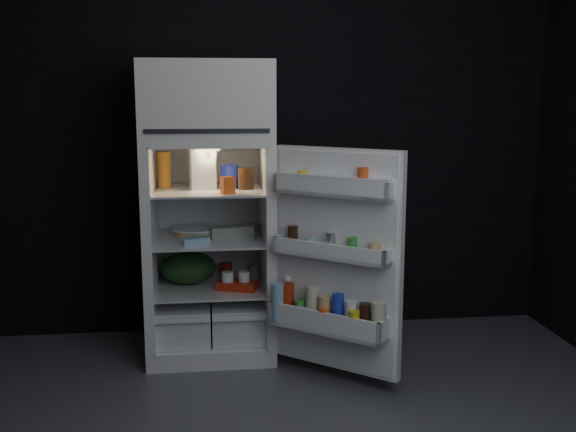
{
  "coord_description": "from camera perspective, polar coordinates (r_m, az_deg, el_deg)",
  "views": [
    {
      "loc": [
        -0.31,
        -2.77,
        1.58
      ],
      "look_at": [
        0.15,
        1.0,
        0.9
      ],
      "focal_mm": 42.0,
      "sensor_mm": 36.0,
      "label": 1
    }
  ],
  "objects": [
    {
      "name": "wall_back",
      "position": [
        4.49,
        -2.99,
        7.18
      ],
      "size": [
        4.0,
        0.0,
        2.7
      ],
      "primitive_type": "cube",
      "color": "black",
      "rests_on": "ground"
    },
    {
      "name": "wall_front",
      "position": [
        1.14,
        9.01,
        -1.47
      ],
      "size": [
        4.0,
        0.0,
        2.7
      ],
      "primitive_type": "cube",
      "color": "black",
      "rests_on": "ground"
    },
    {
      "name": "refrigerator",
      "position": [
        4.14,
        -6.73,
        1.39
      ],
      "size": [
        0.76,
        0.71,
        1.78
      ],
      "color": "white",
      "rests_on": "ground"
    },
    {
      "name": "fridge_door",
      "position": [
        3.65,
        3.91,
        -4.17
      ],
      "size": [
        0.67,
        0.61,
        1.22
      ],
      "color": "white",
      "rests_on": "ground"
    },
    {
      "name": "milk_jug",
      "position": [
        4.08,
        -7.25,
        3.95
      ],
      "size": [
        0.16,
        0.16,
        0.24
      ],
      "primitive_type": "cube",
      "rotation": [
        0.0,
        0.0,
        0.13
      ],
      "color": "white",
      "rests_on": "refrigerator"
    },
    {
      "name": "mayo_jar",
      "position": [
        4.11,
        -4.95,
        3.34
      ],
      "size": [
        0.12,
        0.12,
        0.14
      ],
      "primitive_type": "cylinder",
      "rotation": [
        0.0,
        0.0,
        -0.08
      ],
      "color": "#2134B4",
      "rests_on": "refrigerator"
    },
    {
      "name": "jam_jar",
      "position": [
        4.06,
        -3.58,
        3.2
      ],
      "size": [
        0.13,
        0.13,
        0.13
      ],
      "primitive_type": "cylinder",
      "rotation": [
        0.0,
        0.0,
        0.37
      ],
      "color": "black",
      "rests_on": "refrigerator"
    },
    {
      "name": "amber_bottle",
      "position": [
        4.19,
        -10.43,
        3.88
      ],
      "size": [
        0.1,
        0.1,
        0.22
      ],
      "primitive_type": "cylinder",
      "rotation": [
        0.0,
        0.0,
        0.17
      ],
      "color": "orange",
      "rests_on": "refrigerator"
    },
    {
      "name": "small_carton",
      "position": [
        3.86,
        -5.12,
        2.6
      ],
      "size": [
        0.09,
        0.08,
        0.1
      ],
      "primitive_type": "cube",
      "rotation": [
        0.0,
        0.0,
        0.36
      ],
      "color": "#D54F19",
      "rests_on": "refrigerator"
    },
    {
      "name": "egg_carton",
      "position": [
        4.12,
        -4.83,
        -1.36
      ],
      "size": [
        0.27,
        0.15,
        0.07
      ],
      "primitive_type": "cube",
      "rotation": [
        0.0,
        0.0,
        0.19
      ],
      "color": "gray",
      "rests_on": "refrigerator"
    },
    {
      "name": "pie",
      "position": [
        4.22,
        -7.7,
        -1.36
      ],
      "size": [
        0.32,
        0.32,
        0.04
      ],
      "primitive_type": "cylinder",
      "rotation": [
        0.0,
        0.0,
        -0.13
      ],
      "color": "tan",
      "rests_on": "refrigerator"
    },
    {
      "name": "flat_package",
      "position": [
        3.96,
        -7.86,
        -2.1
      ],
      "size": [
        0.18,
        0.13,
        0.04
      ],
      "primitive_type": "cube",
      "rotation": [
        0.0,
        0.0,
        0.36
      ],
      "color": "#80AEC6",
      "rests_on": "refrigerator"
    },
    {
      "name": "wrapped_pkg",
      "position": [
        4.28,
        -3.44,
        -1.05
      ],
      "size": [
        0.15,
        0.14,
        0.05
      ],
      "primitive_type": "cube",
      "rotation": [
        0.0,
        0.0,
        -0.37
      ],
      "color": "beige",
      "rests_on": "refrigerator"
    },
    {
      "name": "produce_bag",
      "position": [
        4.25,
        -8.41,
        -4.36
      ],
      "size": [
        0.43,
        0.4,
        0.2
      ],
      "primitive_type": "ellipsoid",
      "rotation": [
        0.0,
        0.0,
        0.39
      ],
      "color": "#193815",
      "rests_on": "refrigerator"
    },
    {
      "name": "yogurt_tray",
      "position": [
        4.1,
        -4.29,
        -5.87
      ],
      "size": [
        0.27,
        0.2,
        0.05
      ],
      "primitive_type": "cube",
      "rotation": [
        0.0,
        0.0,
        -0.37
      ],
      "color": "#B1250F",
      "rests_on": "refrigerator"
    },
    {
      "name": "small_can_red",
      "position": [
        4.39,
        -5.25,
        -4.53
      ],
      "size": [
        0.07,
        0.07,
        0.09
      ],
      "primitive_type": "cylinder",
      "rotation": [
        0.0,
        0.0,
        -0.04
      ],
      "color": "#B1250F",
      "rests_on": "refrigerator"
    },
    {
      "name": "small_can_silver",
      "position": [
        4.33,
        -2.87,
        -4.73
      ],
      "size": [
        0.08,
        0.08,
        0.09
      ],
      "primitive_type": "cylinder",
      "rotation": [
        0.0,
        0.0,
        0.3
      ],
      "color": "silver",
      "rests_on": "refrigerator"
    }
  ]
}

